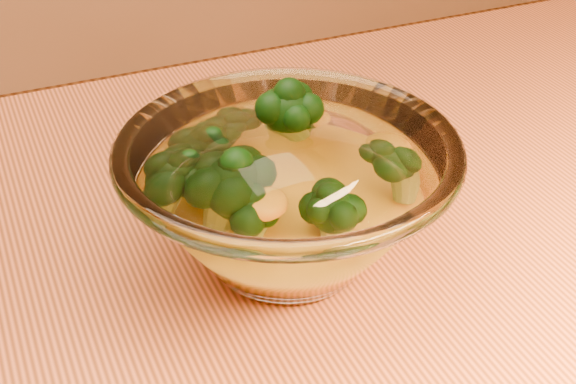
# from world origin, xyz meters

# --- Properties ---
(table) EXTENTS (1.20, 0.80, 0.75)m
(table) POSITION_xyz_m (0.00, 0.00, 0.65)
(table) COLOR #DF7142
(table) RESTS_ON ground
(glass_bowl) EXTENTS (0.25, 0.25, 0.11)m
(glass_bowl) POSITION_xyz_m (-0.01, 0.03, 0.81)
(glass_bowl) COLOR white
(glass_bowl) RESTS_ON table
(cheese_sauce) EXTENTS (0.14, 0.14, 0.04)m
(cheese_sauce) POSITION_xyz_m (-0.01, 0.03, 0.78)
(cheese_sauce) COLOR orange
(cheese_sauce) RESTS_ON glass_bowl
(broccoli_heap) EXTENTS (0.18, 0.16, 0.10)m
(broccoli_heap) POSITION_xyz_m (-0.03, 0.05, 0.83)
(broccoli_heap) COLOR black
(broccoli_heap) RESTS_ON cheese_sauce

